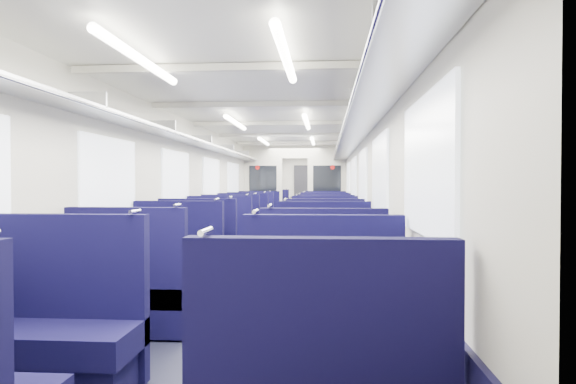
% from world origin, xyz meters
% --- Properties ---
extents(floor, '(2.80, 18.00, 0.01)m').
position_xyz_m(floor, '(0.00, 0.00, 0.00)').
color(floor, black).
rests_on(floor, ground).
extents(ceiling, '(2.80, 18.00, 0.01)m').
position_xyz_m(ceiling, '(0.00, 0.00, 2.35)').
color(ceiling, silver).
rests_on(ceiling, wall_left).
extents(wall_left, '(0.02, 18.00, 2.35)m').
position_xyz_m(wall_left, '(-1.40, 0.00, 1.18)').
color(wall_left, beige).
rests_on(wall_left, floor).
extents(dado_left, '(0.03, 17.90, 0.70)m').
position_xyz_m(dado_left, '(-1.39, 0.00, 0.35)').
color(dado_left, black).
rests_on(dado_left, floor).
extents(wall_right, '(0.02, 18.00, 2.35)m').
position_xyz_m(wall_right, '(1.40, 0.00, 1.18)').
color(wall_right, beige).
rests_on(wall_right, floor).
extents(dado_right, '(0.03, 17.90, 0.70)m').
position_xyz_m(dado_right, '(1.39, 0.00, 0.35)').
color(dado_right, black).
rests_on(dado_right, floor).
extents(wall_far, '(2.80, 0.02, 2.35)m').
position_xyz_m(wall_far, '(0.00, 9.00, 1.18)').
color(wall_far, beige).
rests_on(wall_far, floor).
extents(luggage_rack_left, '(0.36, 17.40, 0.18)m').
position_xyz_m(luggage_rack_left, '(-1.21, 0.00, 1.97)').
color(luggage_rack_left, '#B2B5BA').
rests_on(luggage_rack_left, wall_left).
extents(luggage_rack_right, '(0.36, 17.40, 0.18)m').
position_xyz_m(luggage_rack_right, '(1.21, 0.00, 1.97)').
color(luggage_rack_right, '#B2B5BA').
rests_on(luggage_rack_right, wall_right).
extents(windows, '(2.78, 15.60, 0.75)m').
position_xyz_m(windows, '(0.00, -0.46, 1.42)').
color(windows, white).
rests_on(windows, wall_left).
extents(ceiling_fittings, '(2.70, 16.06, 0.11)m').
position_xyz_m(ceiling_fittings, '(0.00, -0.26, 2.29)').
color(ceiling_fittings, beige).
rests_on(ceiling_fittings, ceiling).
extents(end_door, '(0.75, 0.06, 2.00)m').
position_xyz_m(end_door, '(0.00, 8.94, 1.00)').
color(end_door, black).
rests_on(end_door, floor).
extents(bulkhead, '(2.80, 0.10, 2.35)m').
position_xyz_m(bulkhead, '(-0.00, 3.45, 1.23)').
color(bulkhead, beige).
rests_on(bulkhead, floor).
extents(seat_2, '(1.03, 0.57, 1.15)m').
position_xyz_m(seat_2, '(-0.83, -7.19, 0.35)').
color(seat_2, '#0D0B36').
rests_on(seat_2, floor).
extents(seat_3, '(1.03, 0.57, 1.15)m').
position_xyz_m(seat_3, '(0.83, -7.14, 0.35)').
color(seat_3, '#0D0B36').
rests_on(seat_3, floor).
extents(seat_4, '(1.03, 0.57, 1.15)m').
position_xyz_m(seat_4, '(-0.83, -5.98, 0.35)').
color(seat_4, '#0D0B36').
rests_on(seat_4, floor).
extents(seat_5, '(1.03, 0.57, 1.15)m').
position_xyz_m(seat_5, '(0.83, -6.02, 0.35)').
color(seat_5, '#0D0B36').
rests_on(seat_5, floor).
extents(seat_6, '(1.03, 0.57, 1.15)m').
position_xyz_m(seat_6, '(-0.83, -4.77, 0.35)').
color(seat_6, '#0D0B36').
rests_on(seat_6, floor).
extents(seat_7, '(1.03, 0.57, 1.15)m').
position_xyz_m(seat_7, '(0.83, -4.75, 0.35)').
color(seat_7, '#0D0B36').
rests_on(seat_7, floor).
extents(seat_8, '(1.03, 0.57, 1.15)m').
position_xyz_m(seat_8, '(-0.83, -3.64, 0.35)').
color(seat_8, '#0D0B36').
rests_on(seat_8, floor).
extents(seat_9, '(1.03, 0.57, 1.15)m').
position_xyz_m(seat_9, '(0.83, -3.58, 0.35)').
color(seat_9, '#0D0B36').
rests_on(seat_9, floor).
extents(seat_10, '(1.03, 0.57, 1.15)m').
position_xyz_m(seat_10, '(-0.83, -2.57, 0.35)').
color(seat_10, '#0D0B36').
rests_on(seat_10, floor).
extents(seat_11, '(1.03, 0.57, 1.15)m').
position_xyz_m(seat_11, '(0.83, -2.47, 0.35)').
color(seat_11, '#0D0B36').
rests_on(seat_11, floor).
extents(seat_12, '(1.03, 0.57, 1.15)m').
position_xyz_m(seat_12, '(-0.83, -1.38, 0.35)').
color(seat_12, '#0D0B36').
rests_on(seat_12, floor).
extents(seat_13, '(1.03, 0.57, 1.15)m').
position_xyz_m(seat_13, '(0.83, -1.41, 0.35)').
color(seat_13, '#0D0B36').
rests_on(seat_13, floor).
extents(seat_14, '(1.03, 0.57, 1.15)m').
position_xyz_m(seat_14, '(-0.83, -0.34, 0.35)').
color(seat_14, '#0D0B36').
rests_on(seat_14, floor).
extents(seat_15, '(1.03, 0.57, 1.15)m').
position_xyz_m(seat_15, '(0.83, -0.22, 0.35)').
color(seat_15, '#0D0B36').
rests_on(seat_15, floor).
extents(seat_16, '(1.03, 0.57, 1.15)m').
position_xyz_m(seat_16, '(-0.83, 0.95, 0.35)').
color(seat_16, '#0D0B36').
rests_on(seat_16, floor).
extents(seat_17, '(1.03, 0.57, 1.15)m').
position_xyz_m(seat_17, '(0.83, 0.81, 0.35)').
color(seat_17, '#0D0B36').
rests_on(seat_17, floor).
extents(seat_18, '(1.03, 0.57, 1.15)m').
position_xyz_m(seat_18, '(-0.83, 2.09, 0.35)').
color(seat_18, '#0D0B36').
rests_on(seat_18, floor).
extents(seat_19, '(1.03, 0.57, 1.15)m').
position_xyz_m(seat_19, '(0.83, 2.19, 0.35)').
color(seat_19, '#0D0B36').
rests_on(seat_19, floor).
extents(seat_20, '(1.03, 0.57, 1.15)m').
position_xyz_m(seat_20, '(-0.83, 4.11, 0.35)').
color(seat_20, '#0D0B36').
rests_on(seat_20, floor).
extents(seat_21, '(1.03, 0.57, 1.15)m').
position_xyz_m(seat_21, '(0.83, 4.04, 0.35)').
color(seat_21, '#0D0B36').
rests_on(seat_21, floor).
extents(seat_22, '(1.03, 0.57, 1.15)m').
position_xyz_m(seat_22, '(-0.83, 5.29, 0.35)').
color(seat_22, '#0D0B36').
rests_on(seat_22, floor).
extents(seat_23, '(1.03, 0.57, 1.15)m').
position_xyz_m(seat_23, '(0.83, 5.29, 0.35)').
color(seat_23, '#0D0B36').
rests_on(seat_23, floor).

